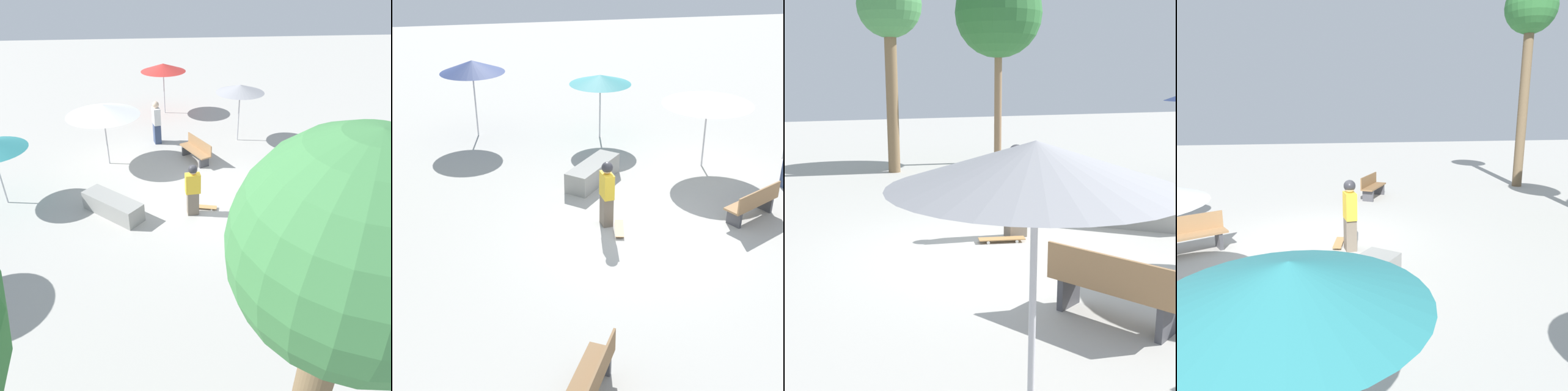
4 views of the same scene
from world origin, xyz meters
TOP-DOWN VIEW (x-y plane):
  - ground_plane at (0.00, 0.00)m, footprint 60.00×60.00m
  - skater_main at (-0.69, 0.65)m, footprint 0.28×0.46m
  - skateboard at (-0.46, 0.28)m, footprint 0.38×0.82m
  - concrete_ledge at (-0.51, 3.05)m, footprint 1.82×1.94m
  - bench_near at (2.91, 0.21)m, footprint 1.63×1.12m
  - bench_far at (-2.19, -4.65)m, footprint 1.19×1.60m
  - shade_umbrella_teal at (0.45, 6.48)m, footprint 2.03×2.03m
  - palm_tree_far_back at (-8.74, -5.76)m, footprint 2.02×2.02m

SIDE VIEW (x-z plane):
  - ground_plane at x=0.00m, z-range 0.00..0.00m
  - skateboard at x=-0.46m, z-range 0.02..0.09m
  - concrete_ledge at x=-0.51m, z-range 0.00..0.57m
  - bench_near at x=2.91m, z-range 0.00..0.85m
  - bench_far at x=-2.19m, z-range 0.00..0.85m
  - skater_main at x=-0.69m, z-range 0.06..1.71m
  - shade_umbrella_teal at x=0.45m, z-range 0.92..3.06m
  - palm_tree_far_back at x=-8.74m, z-range 2.65..10.82m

